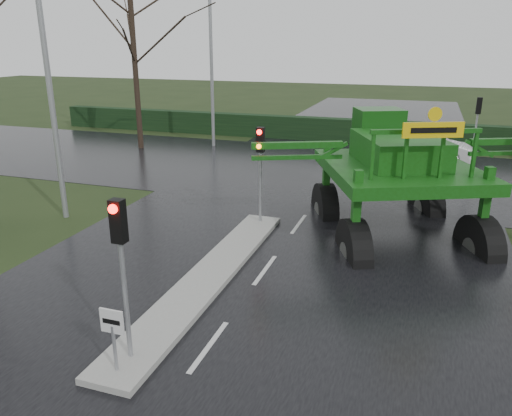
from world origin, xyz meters
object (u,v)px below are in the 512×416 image
(traffic_signal_mid, at_px, (260,154))
(street_light_left_near, at_px, (52,50))
(crop_sprayer, at_px, (356,168))
(traffic_signal_near, at_px, (120,247))
(street_light_left_far, at_px, (216,46))
(traffic_signal_far, at_px, (478,116))
(keep_left_sign, at_px, (113,330))
(white_sedan, at_px, (425,161))

(traffic_signal_mid, height_order, street_light_left_near, street_light_left_near)
(crop_sprayer, bearing_deg, traffic_signal_near, -139.22)
(traffic_signal_mid, bearing_deg, street_light_left_far, 118.86)
(traffic_signal_far, height_order, street_light_left_far, street_light_left_far)
(street_light_left_far, bearing_deg, street_light_left_near, -90.00)
(traffic_signal_far, bearing_deg, traffic_signal_mid, 58.07)
(keep_left_sign, xyz_separation_m, crop_sprayer, (3.44, 7.72, 1.62))
(traffic_signal_near, bearing_deg, white_sedan, 75.38)
(keep_left_sign, height_order, street_light_left_near, street_light_left_near)
(keep_left_sign, bearing_deg, street_light_left_near, 132.59)
(traffic_signal_far, xyz_separation_m, crop_sprayer, (-4.36, -13.79, 0.08))
(street_light_left_near, bearing_deg, traffic_signal_near, -45.47)
(keep_left_sign, relative_size, traffic_signal_mid, 0.38)
(street_light_left_far, distance_m, white_sedan, 13.74)
(street_light_left_far, xyz_separation_m, white_sedan, (12.37, -0.03, -5.99))
(keep_left_sign, height_order, crop_sprayer, crop_sprayer)
(traffic_signal_far, xyz_separation_m, white_sedan, (-2.33, -0.04, -2.59))
(traffic_signal_far, distance_m, street_light_left_near, 20.58)
(keep_left_sign, bearing_deg, crop_sprayer, 66.00)
(keep_left_sign, bearing_deg, traffic_signal_mid, 90.00)
(keep_left_sign, xyz_separation_m, street_light_left_near, (-6.89, 7.50, 4.93))
(keep_left_sign, height_order, traffic_signal_far, traffic_signal_far)
(traffic_signal_mid, height_order, white_sedan, traffic_signal_mid)
(street_light_left_near, relative_size, white_sedan, 2.07)
(traffic_signal_near, relative_size, traffic_signal_mid, 1.00)
(traffic_signal_near, xyz_separation_m, street_light_left_near, (-6.89, 7.01, 3.40))
(keep_left_sign, xyz_separation_m, traffic_signal_near, (0.00, 0.49, 1.53))
(white_sedan, bearing_deg, street_light_left_near, 145.69)
(street_light_left_near, bearing_deg, crop_sprayer, 1.20)
(street_light_left_far, bearing_deg, keep_left_sign, -72.22)
(traffic_signal_mid, relative_size, white_sedan, 0.73)
(traffic_signal_near, xyz_separation_m, crop_sprayer, (3.44, 7.22, 0.08))
(traffic_signal_mid, bearing_deg, keep_left_sign, -90.00)
(street_light_left_far, bearing_deg, traffic_signal_mid, -61.14)
(traffic_signal_near, bearing_deg, street_light_left_far, 108.17)
(traffic_signal_mid, xyz_separation_m, white_sedan, (5.47, 12.48, -2.59))
(keep_left_sign, height_order, traffic_signal_near, traffic_signal_near)
(traffic_signal_mid, height_order, street_light_left_far, street_light_left_far)
(traffic_signal_mid, height_order, traffic_signal_far, same)
(traffic_signal_far, relative_size, crop_sprayer, 0.38)
(traffic_signal_mid, bearing_deg, crop_sprayer, -20.37)
(keep_left_sign, xyz_separation_m, traffic_signal_far, (7.80, 21.51, 1.53))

